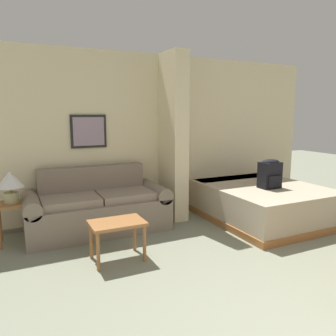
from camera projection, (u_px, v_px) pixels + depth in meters
The scene contains 8 objects.
wall_back at pixel (149, 136), 5.38m from camera, with size 6.28×0.16×2.60m.
wall_partition_pillar at pixel (173, 137), 5.16m from camera, with size 0.24×0.62×2.60m.
couch at pixel (98, 208), 4.68m from camera, with size 1.99×0.84×0.90m.
coffee_table at pixel (117, 227), 3.72m from camera, with size 0.61×0.42×0.46m.
side_table at pixel (12, 211), 4.19m from camera, with size 0.37×0.37×0.54m.
table_lamp at pixel (10, 182), 4.13m from camera, with size 0.34×0.34×0.41m.
bed at pixel (261, 202), 5.22m from camera, with size 1.66×1.95×0.54m.
backpack at pixel (270, 173), 4.96m from camera, with size 0.32×0.23×0.44m.
Camera 1 is at (-2.05, -0.94, 1.67)m, focal length 35.00 mm.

